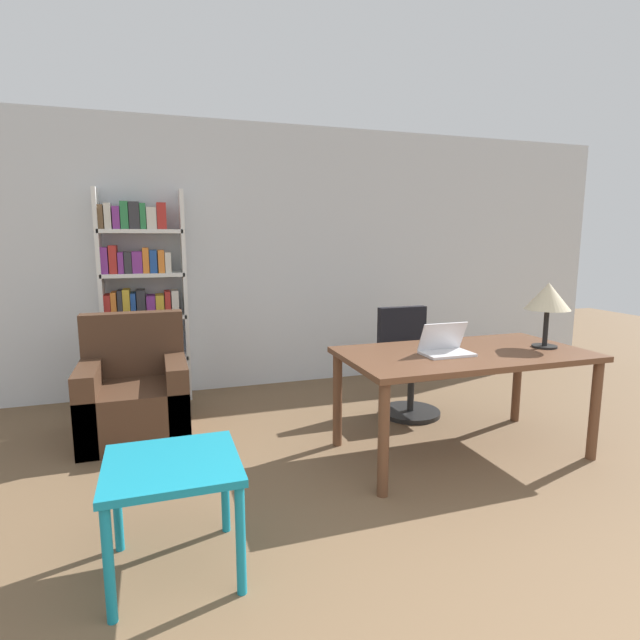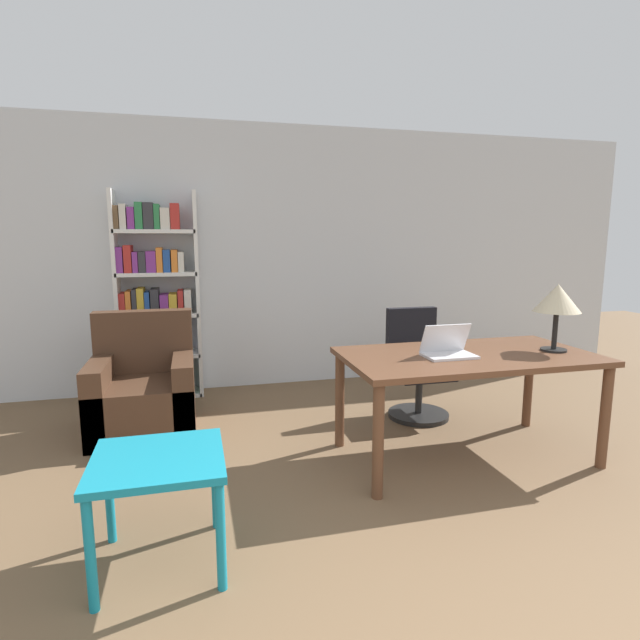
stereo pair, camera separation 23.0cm
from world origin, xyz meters
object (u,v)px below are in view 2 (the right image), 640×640
Objects in this scene: laptop at (448,349)px; office_chair at (416,368)px; side_table_blue at (159,473)px; bookshelf at (155,302)px; armchair at (144,393)px; desk at (468,366)px; table_lamp at (557,300)px.

office_chair is at bearing 77.08° from laptop.
bookshelf is at bearing 93.50° from side_table_blue.
office_chair is 2.32m from armchair.
bookshelf is at bearing 85.91° from armchair.
side_table_blue is (-2.05, -0.72, -0.20)m from desk.
armchair is (-0.23, 1.83, -0.16)m from side_table_blue.
armchair is at bearing 158.09° from table_lamp.
desk is 3.65× the size of table_lamp.
laptop is at bearing -170.69° from desk.
side_table_blue is at bearing -159.59° from laptop.
desk is 2.18m from side_table_blue.
laptop is 2.87m from bookshelf.
table_lamp is at bearing -6.11° from desk.
table_lamp is 0.50× the size of armchair.
bookshelf is (-2.03, 2.01, 0.13)m from laptop.
armchair reaches higher than side_table_blue.
table_lamp is 1.33m from office_chair.
laptop is at bearing 20.41° from side_table_blue.
armchair is (-2.92, 1.17, -0.82)m from table_lamp.
desk is 1.84× the size of armchair.
desk is 0.79m from table_lamp.
table_lamp is at bearing -35.73° from bookshelf.
bookshelf is at bearing 138.09° from desk.
armchair is at bearing 174.40° from office_chair.
side_table_blue is 2.76m from bookshelf.
bookshelf is (0.06, 0.88, 0.64)m from armchair.
table_lamp reaches higher than armchair.
bookshelf reaches higher than side_table_blue.
side_table_blue is 1.85m from armchair.
armchair is 1.09m from bookshelf.
office_chair is (0.03, 0.88, -0.25)m from desk.
table_lamp is (0.64, -0.07, 0.46)m from desk.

